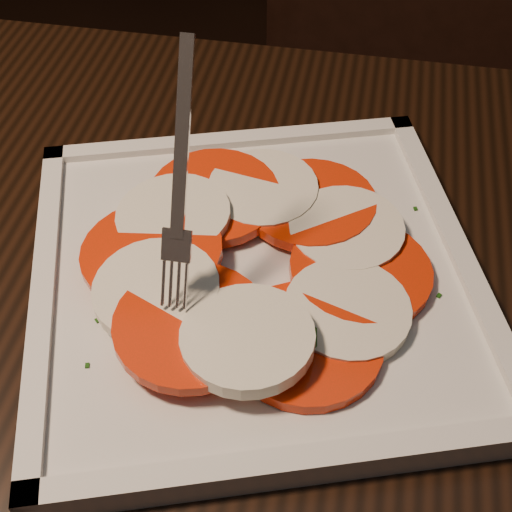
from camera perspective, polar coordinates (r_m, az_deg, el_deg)
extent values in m
cube|color=black|center=(0.47, -8.42, -11.22)|extent=(1.28, 0.92, 0.04)
cube|color=black|center=(1.09, 7.44, 8.43)|extent=(0.54, 0.54, 0.04)
cylinder|color=black|center=(1.20, -4.70, -3.51)|extent=(0.04, 0.04, 0.41)
cylinder|color=black|center=(1.13, 11.96, -9.23)|extent=(0.04, 0.04, 0.41)
cylinder|color=black|center=(1.42, 2.00, 6.74)|extent=(0.04, 0.04, 0.41)
cylinder|color=black|center=(1.37, 16.06, 2.49)|extent=(0.04, 0.04, 0.41)
cube|color=silver|center=(0.49, 0.00, -1.80)|extent=(0.36, 0.36, 0.01)
cylinder|color=red|center=(0.44, 4.00, -6.99)|extent=(0.10, 0.10, 0.01)
cylinder|color=silver|center=(0.46, 7.32, -4.37)|extent=(0.08, 0.08, 0.01)
cylinder|color=red|center=(0.48, 8.38, -1.15)|extent=(0.10, 0.10, 0.01)
cylinder|color=silver|center=(0.50, 7.23, 2.05)|extent=(0.08, 0.08, 0.01)
cylinder|color=red|center=(0.52, 4.37, 4.22)|extent=(0.10, 0.10, 0.01)
cylinder|color=silver|center=(0.52, 0.56, 5.29)|extent=(0.08, 0.08, 0.01)
cylinder|color=red|center=(0.52, -3.37, 4.80)|extent=(0.10, 0.10, 0.01)
cylinder|color=silver|center=(0.50, -6.62, 3.15)|extent=(0.08, 0.08, 0.02)
cylinder|color=red|center=(0.48, -8.35, 0.33)|extent=(0.10, 0.10, 0.01)
cylinder|color=silver|center=(0.46, -7.97, -2.74)|extent=(0.08, 0.08, 0.02)
cylinder|color=red|center=(0.44, -5.21, -5.50)|extent=(0.10, 0.10, 0.01)
cylinder|color=silver|center=(0.42, -0.70, -6.62)|extent=(0.08, 0.08, 0.02)
cube|color=#1F520E|center=(0.48, 6.53, 0.53)|extent=(0.04, 0.02, 0.00)
cube|color=#1F520E|center=(0.44, -3.31, -5.70)|extent=(0.03, 0.02, 0.00)
cube|color=#1F520E|center=(0.45, 3.14, -4.55)|extent=(0.01, 0.03, 0.00)
cube|color=#1F520E|center=(0.50, 6.02, 2.97)|extent=(0.01, 0.04, 0.00)
cube|color=#1F520E|center=(0.48, -7.10, -0.07)|extent=(0.03, 0.02, 0.00)
cube|color=#1F520E|center=(0.45, -0.35, -3.99)|extent=(0.04, 0.03, 0.00)
cube|color=#1F520E|center=(0.50, -6.04, 2.58)|extent=(0.02, 0.05, 0.01)
cube|color=#1F520E|center=(0.43, 3.90, -7.25)|extent=(0.03, 0.03, 0.00)
cube|color=#1F520E|center=(0.45, -1.82, -4.63)|extent=(0.02, 0.04, 0.01)
cube|color=#1F520E|center=(0.51, 6.89, 3.80)|extent=(0.01, 0.04, 0.00)
cube|color=#133D0B|center=(0.46, -11.25, -5.96)|extent=(0.00, 0.00, 0.00)
cube|color=#133D0B|center=(0.45, -13.35, -8.52)|extent=(0.00, 0.00, 0.00)
cube|color=#133D0B|center=(0.48, 14.43, -3.09)|extent=(0.00, 0.00, 0.00)
cube|color=#133D0B|center=(0.56, -4.08, 7.13)|extent=(0.00, 0.00, 0.00)
cube|color=#133D0B|center=(0.48, -12.21, -3.12)|extent=(0.00, 0.00, 0.00)
cube|color=#133D0B|center=(0.57, 1.29, 8.09)|extent=(0.00, 0.00, 0.00)
cube|color=#133D0B|center=(0.57, 0.35, 7.94)|extent=(0.00, 0.00, 0.00)
cube|color=#133D0B|center=(0.56, -1.15, 7.47)|extent=(0.00, 0.00, 0.00)
cube|color=#133D0B|center=(0.54, 12.64, 3.71)|extent=(0.00, 0.00, 0.00)
cube|color=#133D0B|center=(0.53, 10.27, 3.52)|extent=(0.00, 0.00, 0.00)
cube|color=#133D0B|center=(0.47, 10.45, -4.56)|extent=(0.00, 0.00, 0.00)
cube|color=#133D0B|center=(0.48, -10.80, -2.61)|extent=(0.00, 0.00, 0.00)
cube|color=#133D0B|center=(0.54, -3.99, 5.55)|extent=(0.00, 0.00, 0.00)
cube|color=#133D0B|center=(0.56, 3.28, 7.43)|extent=(0.00, 0.00, 0.00)
cube|color=#133D0B|center=(0.57, 2.61, 7.50)|extent=(0.00, 0.00, 0.00)
cube|color=#133D0B|center=(0.45, -9.32, -7.52)|extent=(0.00, 0.00, 0.00)
cube|color=#133D0B|center=(0.47, -12.57, -5.05)|extent=(0.00, 0.00, 0.00)
cube|color=#133D0B|center=(0.52, -9.53, 2.12)|extent=(0.00, 0.00, 0.00)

